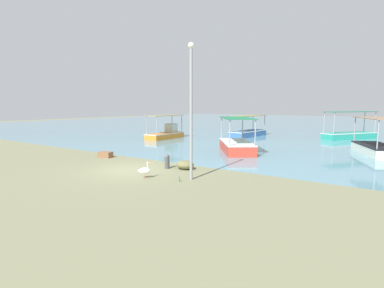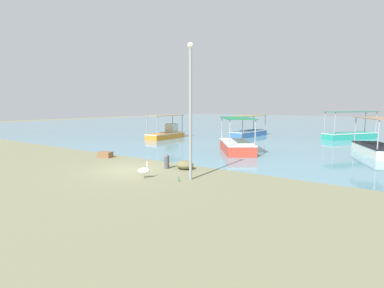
{
  "view_description": "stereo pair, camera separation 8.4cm",
  "coord_description": "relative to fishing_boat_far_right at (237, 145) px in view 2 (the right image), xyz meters",
  "views": [
    {
      "loc": [
        11.95,
        -11.37,
        3.54
      ],
      "look_at": [
        0.36,
        5.66,
        0.85
      ],
      "focal_mm": 28.0,
      "sensor_mm": 36.0,
      "label": 1
    },
    {
      "loc": [
        12.02,
        -11.33,
        3.54
      ],
      "look_at": [
        0.36,
        5.66,
        0.85
      ],
      "focal_mm": 28.0,
      "sensor_mm": 36.0,
      "label": 2
    }
  ],
  "objects": [
    {
      "name": "ground",
      "position": [
        -2.11,
        -9.1,
        -0.55
      ],
      "size": [
        120.0,
        120.0,
        0.0
      ],
      "primitive_type": "plane",
      "color": "#747554"
    },
    {
      "name": "harbor_water",
      "position": [
        -2.11,
        38.9,
        -0.55
      ],
      "size": [
        110.0,
        90.0,
        0.0
      ],
      "primitive_type": "cube",
      "color": "#5C8D9F",
      "rests_on": "ground"
    },
    {
      "name": "fishing_boat_far_right",
      "position": [
        0.0,
        0.0,
        0.0
      ],
      "size": [
        4.59,
        5.3,
        2.6
      ],
      "color": "#CB3E2D",
      "rests_on": "harbor_water"
    },
    {
      "name": "fishing_boat_near_left",
      "position": [
        -3.99,
        11.28,
        -0.06
      ],
      "size": [
        2.41,
        5.66,
        2.36
      ],
      "color": "#3867AB",
      "rests_on": "harbor_water"
    },
    {
      "name": "fishing_boat_outer",
      "position": [
        -10.33,
        4.24,
        0.02
      ],
      "size": [
        1.7,
        4.75,
        2.48
      ],
      "color": "orange",
      "rests_on": "harbor_water"
    },
    {
      "name": "fishing_boat_center",
      "position": [
        5.91,
        14.84,
        -0.02
      ],
      "size": [
        4.87,
        6.03,
        2.86
      ],
      "color": "teal",
      "rests_on": "harbor_water"
    },
    {
      "name": "fishing_boat_near_right",
      "position": [
        8.87,
        4.56,
        -0.03
      ],
      "size": [
        3.76,
        5.46,
        2.63
      ],
      "color": "white",
      "rests_on": "harbor_water"
    },
    {
      "name": "pelican",
      "position": [
        -0.09,
        -9.97,
        -0.18
      ],
      "size": [
        0.69,
        0.6,
        0.8
      ],
      "color": "#E0997A",
      "rests_on": "ground"
    },
    {
      "name": "lamp_post",
      "position": [
        1.94,
        -8.93,
        2.99
      ],
      "size": [
        0.28,
        0.28,
        6.36
      ],
      "color": "gray",
      "rests_on": "ground"
    },
    {
      "name": "mooring_bollard",
      "position": [
        -0.6,
        -7.61,
        -0.12
      ],
      "size": [
        0.29,
        0.29,
        0.81
      ],
      "color": "#47474C",
      "rests_on": "ground"
    },
    {
      "name": "net_pile",
      "position": [
        0.35,
        -7.19,
        -0.31
      ],
      "size": [
        1.02,
        0.87,
        0.49
      ],
      "primitive_type": "ellipsoid",
      "color": "brown",
      "rests_on": "ground"
    },
    {
      "name": "cargo_crate",
      "position": [
        -6.33,
        -7.19,
        -0.36
      ],
      "size": [
        1.0,
        0.76,
        0.39
      ],
      "primitive_type": "cube",
      "rotation": [
        0.0,
        0.0,
        3.38
      ],
      "color": "brown",
      "rests_on": "ground"
    },
    {
      "name": "glass_bottle",
      "position": [
        1.7,
        -9.56,
        -0.45
      ],
      "size": [
        0.07,
        0.07,
        0.27
      ],
      "color": "#3F7F4C",
      "rests_on": "ground"
    }
  ]
}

